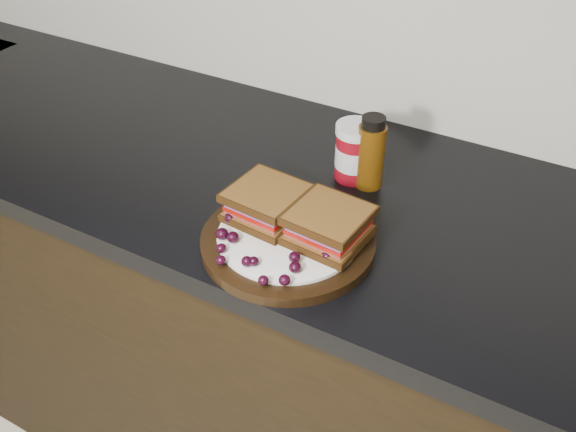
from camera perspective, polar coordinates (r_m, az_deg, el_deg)
name	(u,v)px	position (r m, az deg, el deg)	size (l,w,h in m)	color
base_cabinets	(237,328)	(1.55, -4.53, -9.94)	(3.96, 0.58, 0.86)	black
countertop	(226,169)	(1.26, -5.52, 4.15)	(3.98, 0.60, 0.04)	black
plate	(288,241)	(1.03, 0.00, -2.26)	(0.28, 0.28, 0.02)	black
sandwich_left	(267,203)	(1.04, -1.92, 1.18)	(0.11, 0.11, 0.05)	brown
sandwich_right	(329,225)	(0.99, 3.64, -0.82)	(0.11, 0.11, 0.05)	brown
grape_0	(222,234)	(1.01, -5.89, -1.59)	(0.02, 0.02, 0.02)	black
grape_1	(233,237)	(1.00, -4.93, -1.89)	(0.02, 0.02, 0.02)	black
grape_2	(221,248)	(0.98, -5.96, -2.86)	(0.02, 0.02, 0.01)	black
grape_3	(221,260)	(0.96, -6.00, -3.93)	(0.02, 0.02, 0.01)	black
grape_4	(247,261)	(0.96, -3.68, -4.05)	(0.02, 0.02, 0.02)	black
grape_5	(254,261)	(0.96, -3.08, -4.04)	(0.02, 0.02, 0.01)	black
grape_6	(263,280)	(0.93, -2.20, -5.74)	(0.02, 0.02, 0.01)	black
grape_7	(284,280)	(0.92, -0.32, -5.71)	(0.02, 0.02, 0.02)	black
grape_8	(295,267)	(0.94, 0.62, -4.57)	(0.02, 0.02, 0.02)	black
grape_9	(295,257)	(0.96, 0.59, -3.68)	(0.02, 0.02, 0.02)	black
grape_10	(327,256)	(0.96, 3.51, -3.58)	(0.02, 0.02, 0.02)	black
grape_11	(319,251)	(0.98, 2.74, -3.12)	(0.02, 0.02, 0.01)	black
grape_12	(340,248)	(0.98, 4.63, -2.89)	(0.02, 0.02, 0.02)	black
grape_13	(345,236)	(1.01, 5.07, -1.78)	(0.02, 0.02, 0.02)	black
grape_14	(332,228)	(1.02, 3.92, -1.08)	(0.02, 0.02, 0.01)	black
grape_15	(279,213)	(1.05, -0.84, 0.29)	(0.02, 0.02, 0.02)	black
grape_16	(262,202)	(1.07, -2.29, 1.27)	(0.02, 0.02, 0.01)	black
grape_17	(255,213)	(1.05, -2.95, 0.29)	(0.02, 0.02, 0.02)	black
grape_18	(238,208)	(1.06, -4.48, 0.75)	(0.02, 0.02, 0.02)	black
grape_19	(230,218)	(1.04, -5.17, -0.18)	(0.02, 0.02, 0.02)	black
grape_20	(271,216)	(1.04, -1.54, 0.04)	(0.02, 0.02, 0.02)	black
grape_21	(269,217)	(1.04, -1.66, -0.05)	(0.02, 0.02, 0.01)	black
grape_22	(256,218)	(1.04, -2.86, -0.17)	(0.02, 0.02, 0.01)	black
condiment_jar	(355,152)	(1.17, 5.96, 5.70)	(0.07, 0.07, 0.11)	maroon
oil_bottle	(371,152)	(1.14, 7.38, 5.65)	(0.05, 0.05, 0.14)	#4C2C07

